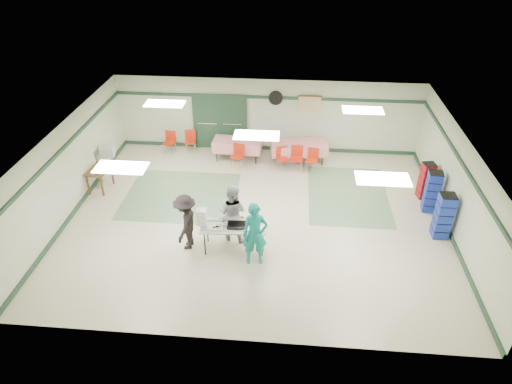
# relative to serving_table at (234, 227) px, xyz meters

# --- Properties ---
(floor) EXTENTS (11.00, 11.00, 0.00)m
(floor) POSITION_rel_serving_table_xyz_m (0.47, 1.46, -0.71)
(floor) COLOR #BCB397
(floor) RESTS_ON ground
(ceiling) EXTENTS (11.00, 11.00, 0.00)m
(ceiling) POSITION_rel_serving_table_xyz_m (0.47, 1.46, 1.99)
(ceiling) COLOR white
(ceiling) RESTS_ON wall_back
(wall_back) EXTENTS (11.00, 0.00, 11.00)m
(wall_back) POSITION_rel_serving_table_xyz_m (0.47, 5.96, 0.64)
(wall_back) COLOR beige
(wall_back) RESTS_ON floor
(wall_front) EXTENTS (11.00, 0.00, 11.00)m
(wall_front) POSITION_rel_serving_table_xyz_m (0.47, -3.04, 0.64)
(wall_front) COLOR beige
(wall_front) RESTS_ON floor
(wall_left) EXTENTS (0.00, 9.00, 9.00)m
(wall_left) POSITION_rel_serving_table_xyz_m (-5.03, 1.46, 0.64)
(wall_left) COLOR beige
(wall_left) RESTS_ON floor
(wall_right) EXTENTS (0.00, 9.00, 9.00)m
(wall_right) POSITION_rel_serving_table_xyz_m (5.97, 1.46, 0.64)
(wall_right) COLOR beige
(wall_right) RESTS_ON floor
(trim_back) EXTENTS (11.00, 0.06, 0.10)m
(trim_back) POSITION_rel_serving_table_xyz_m (0.47, 5.93, 1.34)
(trim_back) COLOR #213D2A
(trim_back) RESTS_ON wall_back
(baseboard_back) EXTENTS (11.00, 0.06, 0.12)m
(baseboard_back) POSITION_rel_serving_table_xyz_m (0.47, 5.93, -0.65)
(baseboard_back) COLOR #213D2A
(baseboard_back) RESTS_ON floor
(trim_left) EXTENTS (0.06, 9.00, 0.10)m
(trim_left) POSITION_rel_serving_table_xyz_m (-5.00, 1.46, 1.34)
(trim_left) COLOR #213D2A
(trim_left) RESTS_ON wall_back
(baseboard_left) EXTENTS (0.06, 9.00, 0.12)m
(baseboard_left) POSITION_rel_serving_table_xyz_m (-5.00, 1.46, -0.65)
(baseboard_left) COLOR #213D2A
(baseboard_left) RESTS_ON floor
(trim_right) EXTENTS (0.06, 9.00, 0.10)m
(trim_right) POSITION_rel_serving_table_xyz_m (5.94, 1.46, 1.34)
(trim_right) COLOR #213D2A
(trim_right) RESTS_ON wall_back
(baseboard_right) EXTENTS (0.06, 9.00, 0.12)m
(baseboard_right) POSITION_rel_serving_table_xyz_m (5.94, 1.46, -0.65)
(baseboard_right) COLOR #213D2A
(baseboard_right) RESTS_ON floor
(green_patch_a) EXTENTS (3.50, 3.00, 0.01)m
(green_patch_a) POSITION_rel_serving_table_xyz_m (-2.03, 2.46, -0.71)
(green_patch_a) COLOR slate
(green_patch_a) RESTS_ON floor
(green_patch_b) EXTENTS (2.50, 3.50, 0.01)m
(green_patch_b) POSITION_rel_serving_table_xyz_m (3.27, 2.96, -0.71)
(green_patch_b) COLOR slate
(green_patch_b) RESTS_ON floor
(double_door_left) EXTENTS (0.90, 0.06, 2.10)m
(double_door_left) POSITION_rel_serving_table_xyz_m (-1.73, 5.90, 0.34)
(double_door_left) COLOR gray
(double_door_left) RESTS_ON floor
(double_door_right) EXTENTS (0.90, 0.06, 2.10)m
(double_door_right) POSITION_rel_serving_table_xyz_m (-0.78, 5.90, 0.34)
(double_door_right) COLOR gray
(double_door_right) RESTS_ON floor
(door_frame) EXTENTS (2.00, 0.03, 2.15)m
(door_frame) POSITION_rel_serving_table_xyz_m (-1.26, 5.88, 0.34)
(door_frame) COLOR #213D2A
(door_frame) RESTS_ON floor
(wall_fan) EXTENTS (0.50, 0.10, 0.50)m
(wall_fan) POSITION_rel_serving_table_xyz_m (0.77, 5.90, 1.34)
(wall_fan) COLOR black
(wall_fan) RESTS_ON wall_back
(scroll_banner) EXTENTS (0.80, 0.02, 0.60)m
(scroll_banner) POSITION_rel_serving_table_xyz_m (1.97, 5.90, 1.14)
(scroll_banner) COLOR #DDB88A
(scroll_banner) RESTS_ON wall_back
(serving_table) EXTENTS (1.77, 0.80, 0.76)m
(serving_table) POSITION_rel_serving_table_xyz_m (0.00, 0.00, 0.00)
(serving_table) COLOR #B1B1AC
(serving_table) RESTS_ON floor
(sheet_tray_right) EXTENTS (0.58, 0.45, 0.02)m
(sheet_tray_right) POSITION_rel_serving_table_xyz_m (0.54, -0.02, 0.06)
(sheet_tray_right) COLOR silver
(sheet_tray_right) RESTS_ON serving_table
(sheet_tray_mid) EXTENTS (0.58, 0.45, 0.02)m
(sheet_tray_mid) POSITION_rel_serving_table_xyz_m (-0.03, 0.15, 0.06)
(sheet_tray_mid) COLOR silver
(sheet_tray_mid) RESTS_ON serving_table
(sheet_tray_left) EXTENTS (0.60, 0.47, 0.02)m
(sheet_tray_left) POSITION_rel_serving_table_xyz_m (-0.55, -0.08, 0.06)
(sheet_tray_left) COLOR silver
(sheet_tray_left) RESTS_ON serving_table
(baking_pan) EXTENTS (0.54, 0.35, 0.08)m
(baking_pan) POSITION_rel_serving_table_xyz_m (0.09, -0.03, 0.09)
(baking_pan) COLOR black
(baking_pan) RESTS_ON serving_table
(foam_box_stack) EXTENTS (0.26, 0.24, 0.46)m
(foam_box_stack) POSITION_rel_serving_table_xyz_m (-0.84, -0.00, 0.28)
(foam_box_stack) COLOR white
(foam_box_stack) RESTS_ON serving_table
(volunteer_teal) EXTENTS (0.70, 0.52, 1.76)m
(volunteer_teal) POSITION_rel_serving_table_xyz_m (0.60, -0.48, 0.16)
(volunteer_teal) COLOR #12807A
(volunteer_teal) RESTS_ON floor
(volunteer_grey) EXTENTS (0.95, 0.82, 1.67)m
(volunteer_grey) POSITION_rel_serving_table_xyz_m (-0.10, 0.47, 0.12)
(volunteer_grey) COLOR #949399
(volunteer_grey) RESTS_ON floor
(volunteer_dark) EXTENTS (0.66, 1.08, 1.61)m
(volunteer_dark) POSITION_rel_serving_table_xyz_m (-1.26, -0.02, 0.09)
(volunteer_dark) COLOR black
(volunteer_dark) RESTS_ON floor
(dining_table_a) EXTENTS (2.05, 1.11, 0.77)m
(dining_table_a) POSITION_rel_serving_table_xyz_m (1.67, 5.06, -0.14)
(dining_table_a) COLOR red
(dining_table_a) RESTS_ON floor
(dining_table_b) EXTENTS (1.74, 0.84, 0.77)m
(dining_table_b) POSITION_rel_serving_table_xyz_m (-0.53, 5.06, -0.14)
(dining_table_b) COLOR red
(dining_table_b) RESTS_ON floor
(chair_a) EXTENTS (0.41, 0.41, 0.88)m
(chair_a) POSITION_rel_serving_table_xyz_m (1.60, 4.50, -0.17)
(chair_a) COLOR red
(chair_a) RESTS_ON floor
(chair_b) EXTENTS (0.50, 0.50, 0.82)m
(chair_b) POSITION_rel_serving_table_xyz_m (1.10, 4.48, -0.21)
(chair_b) COLOR red
(chair_b) RESTS_ON floor
(chair_c) EXTENTS (0.47, 0.47, 0.82)m
(chair_c) POSITION_rel_serving_table_xyz_m (2.15, 4.49, -0.22)
(chair_c) COLOR red
(chair_c) RESTS_ON floor
(chair_d) EXTENTS (0.49, 0.49, 0.86)m
(chair_d) POSITION_rel_serving_table_xyz_m (-0.43, 4.49, -0.19)
(chair_d) COLOR red
(chair_d) RESTS_ON floor
(chair_loose_a) EXTENTS (0.43, 0.43, 0.82)m
(chair_loose_a) POSITION_rel_serving_table_xyz_m (-2.34, 5.54, -0.21)
(chair_loose_a) COLOR red
(chair_loose_a) RESTS_ON floor
(chair_loose_b) EXTENTS (0.46, 0.46, 0.86)m
(chair_loose_b) POSITION_rel_serving_table_xyz_m (-3.06, 5.34, -0.19)
(chair_loose_b) COLOR red
(chair_loose_b) RESTS_ON floor
(crate_stack_blue_a) EXTENTS (0.44, 0.44, 1.30)m
(crate_stack_blue_a) POSITION_rel_serving_table_xyz_m (5.62, 2.31, -0.06)
(crate_stack_blue_a) COLOR #1B35A7
(crate_stack_blue_a) RESTS_ON floor
(crate_stack_red) EXTENTS (0.43, 0.43, 1.20)m
(crate_stack_red) POSITION_rel_serving_table_xyz_m (5.62, 3.04, -0.12)
(crate_stack_red) COLOR #A1101A
(crate_stack_red) RESTS_ON floor
(crate_stack_blue_b) EXTENTS (0.42, 0.42, 1.35)m
(crate_stack_blue_b) POSITION_rel_serving_table_xyz_m (5.62, 1.04, -0.04)
(crate_stack_blue_b) COLOR #1B35A7
(crate_stack_blue_b) RESTS_ON floor
(printer_table) EXTENTS (0.66, 0.95, 0.74)m
(printer_table) POSITION_rel_serving_table_xyz_m (-4.68, 2.63, -0.07)
(printer_table) COLOR brown
(printer_table) RESTS_ON floor
(office_printer) EXTENTS (0.52, 0.47, 0.35)m
(office_printer) POSITION_rel_serving_table_xyz_m (-4.68, 3.51, 0.21)
(office_printer) COLOR #B0AFAB
(office_printer) RESTS_ON printer_table
(broom) EXTENTS (0.06, 0.21, 1.27)m
(broom) POSITION_rel_serving_table_xyz_m (-4.76, 2.83, -0.05)
(broom) COLOR brown
(broom) RESTS_ON floor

